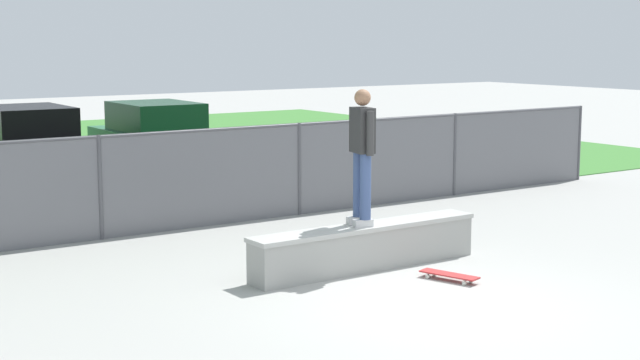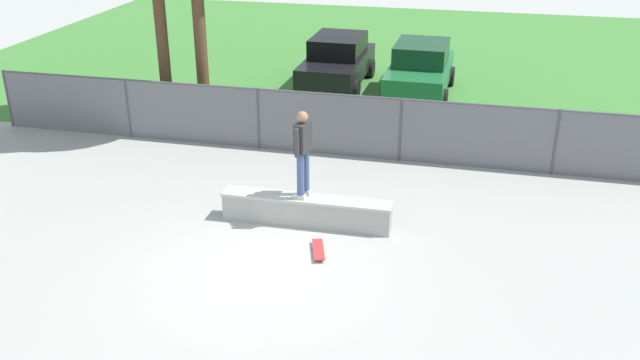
# 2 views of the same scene
# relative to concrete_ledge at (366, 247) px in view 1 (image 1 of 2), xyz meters

# --- Properties ---
(ground_plane) EXTENTS (80.00, 80.00, 0.00)m
(ground_plane) POSITION_rel_concrete_ledge_xyz_m (-0.41, -1.85, -0.31)
(ground_plane) COLOR #9E9E99
(grass_strip) EXTENTS (30.29, 20.00, 0.02)m
(grass_strip) POSITION_rel_concrete_ledge_xyz_m (-0.41, 14.12, -0.30)
(grass_strip) COLOR #3D7A33
(grass_strip) RESTS_ON ground
(concrete_ledge) EXTENTS (3.52, 0.52, 0.61)m
(concrete_ledge) POSITION_rel_concrete_ledge_xyz_m (0.00, 0.00, 0.00)
(concrete_ledge) COLOR #999993
(concrete_ledge) RESTS_ON ground
(skateboarder) EXTENTS (0.34, 0.59, 1.82)m
(skateboarder) POSITION_rel_concrete_ledge_xyz_m (-0.07, 0.01, 1.31)
(skateboarder) COLOR beige
(skateboarder) RESTS_ON concrete_ledge
(skateboard) EXTENTS (0.43, 0.82, 0.09)m
(skateboard) POSITION_rel_concrete_ledge_xyz_m (0.51, -1.10, -0.23)
(skateboard) COLOR red
(skateboard) RESTS_ON ground
(chainlink_fence) EXTENTS (18.36, 0.07, 1.62)m
(chainlink_fence) POSITION_rel_concrete_ledge_xyz_m (-0.41, 3.82, 0.59)
(chainlink_fence) COLOR #4C4C51
(chainlink_fence) RESTS_ON ground
(car_black) EXTENTS (2.08, 4.23, 1.66)m
(car_black) POSITION_rel_concrete_ledge_xyz_m (-1.44, 9.83, 0.53)
(car_black) COLOR black
(car_black) RESTS_ON ground
(car_green) EXTENTS (2.08, 4.23, 1.66)m
(car_green) POSITION_rel_concrete_ledge_xyz_m (1.33, 9.46, 0.53)
(car_green) COLOR #1E6638
(car_green) RESTS_ON ground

